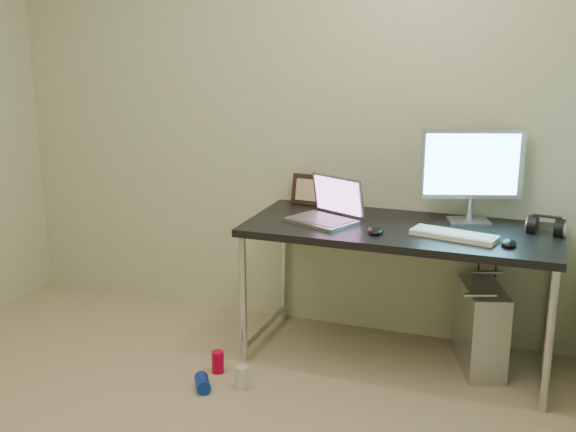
# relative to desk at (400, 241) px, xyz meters

# --- Properties ---
(wall_back) EXTENTS (3.50, 0.02, 2.50)m
(wall_back) POSITION_rel_desk_xyz_m (-0.79, 0.35, 0.58)
(wall_back) COLOR beige
(wall_back) RESTS_ON ground
(desk) EXTENTS (1.62, 0.71, 0.75)m
(desk) POSITION_rel_desk_xyz_m (0.00, 0.00, 0.00)
(desk) COLOR black
(desk) RESTS_ON ground
(tower_computer) EXTENTS (0.32, 0.47, 0.48)m
(tower_computer) POSITION_rel_desk_xyz_m (0.43, 0.05, -0.44)
(tower_computer) COLOR #A6A6AB
(tower_computer) RESTS_ON ground
(cable_a) EXTENTS (0.01, 0.16, 0.69)m
(cable_a) POSITION_rel_desk_xyz_m (0.38, 0.30, -0.27)
(cable_a) COLOR black
(cable_a) RESTS_ON ground
(cable_b) EXTENTS (0.02, 0.11, 0.71)m
(cable_b) POSITION_rel_desk_xyz_m (0.47, 0.28, -0.29)
(cable_b) COLOR black
(cable_b) RESTS_ON ground
(can_red) EXTENTS (0.08, 0.08, 0.12)m
(can_red) POSITION_rel_desk_xyz_m (-0.85, -0.48, -0.61)
(can_red) COLOR #C5042F
(can_red) RESTS_ON ground
(can_white) EXTENTS (0.07, 0.07, 0.12)m
(can_white) POSITION_rel_desk_xyz_m (-0.66, -0.60, -0.61)
(can_white) COLOR silver
(can_white) RESTS_ON ground
(can_blue) EXTENTS (0.13, 0.15, 0.07)m
(can_blue) POSITION_rel_desk_xyz_m (-0.84, -0.68, -0.64)
(can_blue) COLOR #0C2BA1
(can_blue) RESTS_ON ground
(laptop) EXTENTS (0.42, 0.39, 0.23)m
(laptop) POSITION_rel_desk_xyz_m (-0.39, -0.02, 0.13)
(laptop) COLOR #AFAEB6
(laptop) RESTS_ON desk
(monitor) EXTENTS (0.52, 0.22, 0.50)m
(monitor) POSITION_rel_desk_xyz_m (0.32, 0.21, 0.37)
(monitor) COLOR #AFAEB6
(monitor) RESTS_ON desk
(keyboard) EXTENTS (0.44, 0.23, 0.03)m
(keyboard) POSITION_rel_desk_xyz_m (0.29, -0.11, 0.09)
(keyboard) COLOR white
(keyboard) RESTS_ON desk
(mouse_right) EXTENTS (0.09, 0.12, 0.04)m
(mouse_right) POSITION_rel_desk_xyz_m (0.55, -0.15, 0.10)
(mouse_right) COLOR black
(mouse_right) RESTS_ON desk
(mouse_left) EXTENTS (0.11, 0.14, 0.04)m
(mouse_left) POSITION_rel_desk_xyz_m (-0.10, -0.16, 0.10)
(mouse_left) COLOR black
(mouse_left) RESTS_ON desk
(headphones) EXTENTS (0.19, 0.11, 0.12)m
(headphones) POSITION_rel_desk_xyz_m (0.71, 0.12, 0.11)
(headphones) COLOR black
(headphones) RESTS_ON desk
(picture_frame) EXTENTS (0.23, 0.08, 0.18)m
(picture_frame) POSITION_rel_desk_xyz_m (-0.60, 0.29, 0.17)
(picture_frame) COLOR black
(picture_frame) RESTS_ON desk
(webcam) EXTENTS (0.05, 0.04, 0.13)m
(webcam) POSITION_rel_desk_xyz_m (-0.44, 0.30, 0.18)
(webcam) COLOR silver
(webcam) RESTS_ON desk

